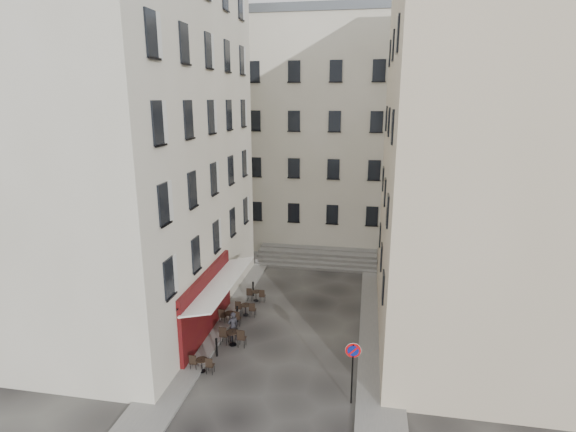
% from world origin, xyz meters
% --- Properties ---
extents(ground, '(90.00, 90.00, 0.00)m').
position_xyz_m(ground, '(0.00, 0.00, 0.00)').
color(ground, black).
rests_on(ground, ground).
extents(sidewalk_left, '(2.00, 22.00, 0.12)m').
position_xyz_m(sidewalk_left, '(-4.50, 4.00, 0.06)').
color(sidewalk_left, slate).
rests_on(sidewalk_left, ground).
extents(sidewalk_right, '(2.00, 18.00, 0.12)m').
position_xyz_m(sidewalk_right, '(4.50, 3.00, 0.06)').
color(sidewalk_right, slate).
rests_on(sidewalk_right, ground).
extents(building_left, '(12.20, 16.20, 20.60)m').
position_xyz_m(building_left, '(-10.50, 3.00, 10.31)').
color(building_left, beige).
rests_on(building_left, ground).
extents(building_right, '(12.20, 14.20, 18.60)m').
position_xyz_m(building_right, '(10.50, 3.50, 9.31)').
color(building_right, '#BCAB8B').
rests_on(building_right, ground).
extents(building_back, '(18.20, 10.20, 18.60)m').
position_xyz_m(building_back, '(-1.00, 19.00, 9.31)').
color(building_back, beige).
rests_on(building_back, ground).
extents(cafe_storefront, '(1.74, 7.30, 3.50)m').
position_xyz_m(cafe_storefront, '(-4.32, 1.00, 1.88)').
color(cafe_storefront, '#4B0A11').
rests_on(cafe_storefront, ground).
extents(stone_steps, '(9.00, 3.15, 0.80)m').
position_xyz_m(stone_steps, '(0.00, 12.57, 0.40)').
color(stone_steps, '#65615F').
rests_on(stone_steps, ground).
extents(bollard_near, '(0.12, 0.12, 0.98)m').
position_xyz_m(bollard_near, '(-3.25, -1.00, 0.53)').
color(bollard_near, black).
rests_on(bollard_near, ground).
extents(bollard_mid, '(0.12, 0.12, 0.98)m').
position_xyz_m(bollard_mid, '(-3.25, 2.50, 0.53)').
color(bollard_mid, black).
rests_on(bollard_mid, ground).
extents(bollard_far, '(0.12, 0.12, 0.98)m').
position_xyz_m(bollard_far, '(-3.25, 6.00, 0.53)').
color(bollard_far, black).
rests_on(bollard_far, ground).
extents(no_parking_sign, '(0.62, 0.12, 2.73)m').
position_xyz_m(no_parking_sign, '(3.31, -3.33, 1.93)').
color(no_parking_sign, black).
rests_on(no_parking_sign, ground).
extents(bistro_table_a, '(1.15, 0.54, 0.81)m').
position_xyz_m(bistro_table_a, '(-3.48, -2.34, 0.41)').
color(bistro_table_a, black).
rests_on(bistro_table_a, ground).
extents(bistro_table_b, '(1.37, 0.64, 0.96)m').
position_xyz_m(bistro_table_b, '(-2.77, 0.10, 0.49)').
color(bistro_table_b, black).
rests_on(bistro_table_b, ground).
extents(bistro_table_c, '(1.23, 0.58, 0.86)m').
position_xyz_m(bistro_table_c, '(-3.57, 2.18, 0.44)').
color(bistro_table_c, black).
rests_on(bistro_table_c, ground).
extents(bistro_table_d, '(1.21, 0.56, 0.85)m').
position_xyz_m(bistro_table_d, '(-2.99, 3.33, 0.43)').
color(bistro_table_d, black).
rests_on(bistro_table_d, ground).
extents(bistro_table_e, '(1.16, 0.54, 0.82)m').
position_xyz_m(bistro_table_e, '(-2.87, 5.28, 0.42)').
color(bistro_table_e, black).
rests_on(bistro_table_e, ground).
extents(pedestrian, '(0.69, 0.67, 1.60)m').
position_xyz_m(pedestrian, '(-2.90, 0.55, 0.80)').
color(pedestrian, black).
rests_on(pedestrian, ground).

